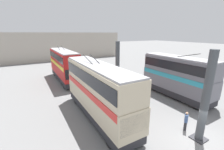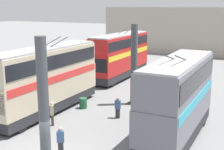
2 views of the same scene
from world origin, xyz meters
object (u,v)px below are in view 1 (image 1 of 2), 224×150
object	(u,v)px
oil_drum	(107,100)
bus_left_near	(177,74)
bus_right_near	(98,88)
person_by_right_row	(130,112)
bus_right_mid	(64,64)
person_aisle_foreground	(186,121)
person_aisle_midway	(136,93)

from	to	relation	value
oil_drum	bus_left_near	bearing A→B (deg)	-106.23
bus_left_near	bus_right_near	distance (m)	10.65
bus_left_near	person_by_right_row	bearing A→B (deg)	101.70
person_by_right_row	oil_drum	bearing A→B (deg)	-126.68
bus_right_mid	oil_drum	xyz separation A→B (m)	(-11.51, -2.07, -2.52)
bus_right_near	person_aisle_foreground	bearing A→B (deg)	-136.08
person_aisle_foreground	bus_right_near	bearing A→B (deg)	8.09
person_aisle_foreground	person_by_right_row	bearing A→B (deg)	7.51
bus_left_near	oil_drum	xyz separation A→B (m)	(2.49, 8.57, -2.49)
person_by_right_row	person_aisle_foreground	bearing A→B (deg)	95.31
bus_right_near	person_aisle_midway	bearing A→B (deg)	-77.34
bus_left_near	bus_right_near	world-z (taller)	bus_right_near
person_by_right_row	oil_drum	size ratio (longest dim) A/B	2.03
person_aisle_midway	person_by_right_row	distance (m)	4.90
bus_left_near	person_aisle_midway	xyz separation A→B (m)	(1.71, 4.99, -2.07)
bus_right_mid	person_aisle_midway	bearing A→B (deg)	-155.32
bus_right_mid	person_aisle_foreground	bearing A→B (deg)	-164.31
person_aisle_foreground	person_by_right_row	world-z (taller)	person_by_right_row
person_aisle_midway	person_aisle_foreground	distance (m)	6.86
bus_right_near	person_aisle_midway	distance (m)	6.16
bus_right_near	oil_drum	world-z (taller)	bus_right_near
bus_right_near	person_aisle_midway	size ratio (longest dim) A/B	6.85
person_aisle_foreground	person_by_right_row	distance (m)	4.67
person_aisle_foreground	oil_drum	xyz separation A→B (m)	(7.64, 3.31, -0.45)
bus_right_near	person_by_right_row	distance (m)	3.69
bus_right_mid	person_by_right_row	distance (m)	16.03
bus_left_near	bus_right_mid	size ratio (longest dim) A/B	0.84
bus_right_mid	bus_left_near	bearing A→B (deg)	-142.77
person_by_right_row	bus_right_near	bearing A→B (deg)	-83.25
person_aisle_foreground	bus_right_mid	bearing A→B (deg)	-20.14
bus_right_near	person_aisle_foreground	distance (m)	8.03
bus_right_mid	person_aisle_midway	distance (m)	13.69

